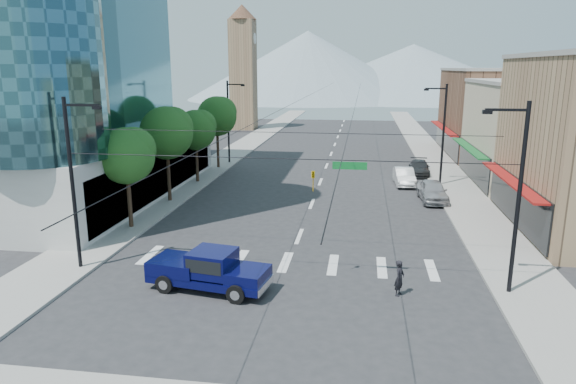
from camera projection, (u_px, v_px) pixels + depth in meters
name	position (u px, v px, depth m)	size (l,w,h in m)	color
ground	(285.00, 273.00, 26.62)	(160.00, 160.00, 0.00)	#28282B
sidewalk_left	(240.00, 149.00, 66.74)	(4.00, 120.00, 0.15)	gray
sidewalk_right	(429.00, 153.00, 63.38)	(4.00, 120.00, 0.15)	gray
shop_mid	(546.00, 135.00, 45.83)	(12.00, 14.00, 9.00)	tan
shop_far	(501.00, 114.00, 61.09)	(12.00, 18.00, 10.00)	brown
clock_tower	(243.00, 66.00, 86.01)	(4.80, 4.80, 20.40)	#8C6B4C
mountain_left	(308.00, 65.00, 170.32)	(80.00, 80.00, 22.00)	gray
mountain_right	(413.00, 71.00, 175.51)	(90.00, 90.00, 18.00)	gray
tree_near	(129.00, 154.00, 32.85)	(3.65, 3.64, 6.71)	black
tree_midnear	(168.00, 131.00, 39.44)	(4.09, 4.09, 7.52)	black
tree_midfar	(197.00, 129.00, 46.31)	(3.65, 3.64, 6.71)	black
tree_far	(218.00, 115.00, 52.90)	(4.09, 4.09, 7.52)	black
signal_rig	(286.00, 191.00, 24.53)	(21.80, 0.20, 9.00)	black
lamp_pole_nw	(229.00, 119.00, 55.79)	(2.00, 0.25, 9.00)	black
lamp_pole_ne	(442.00, 131.00, 45.11)	(2.00, 0.25, 9.00)	black
pickup_truck	(208.00, 269.00, 24.45)	(6.12, 3.02, 1.99)	#080A40
pedestrian	(399.00, 278.00, 23.86)	(0.63, 0.41, 1.71)	black
parked_car_near	(433.00, 191.00, 40.67)	(1.98, 4.93, 1.68)	#A1A1A6
parked_car_mid	(404.00, 176.00, 46.43)	(1.62, 4.66, 1.53)	white
parked_car_far	(419.00, 168.00, 50.73)	(1.98, 4.87, 1.41)	#2B2C2E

